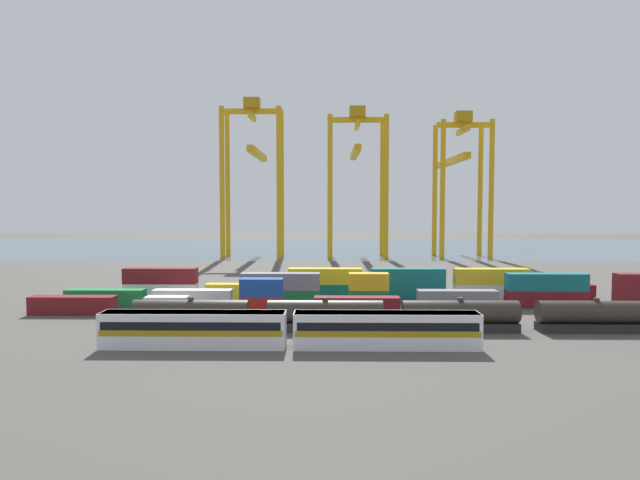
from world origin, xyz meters
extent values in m
plane|color=#4C4944|center=(0.00, 40.00, 0.00)|extent=(420.00, 420.00, 0.00)
cube|color=#475B6B|center=(0.00, 131.16, 0.00)|extent=(400.00, 110.00, 0.01)
cube|color=silver|center=(-16.39, -20.39, 1.95)|extent=(20.07, 3.10, 3.90)
cube|color=#9E8414|center=(-16.39, -20.39, 1.85)|extent=(19.67, 3.14, 0.64)
cube|color=black|center=(-16.39, -20.39, 2.63)|extent=(19.27, 3.13, 0.90)
cube|color=slate|center=(-16.39, -20.39, 3.72)|extent=(19.87, 2.85, 0.36)
cube|color=silver|center=(4.59, -20.39, 1.95)|extent=(20.07, 3.10, 3.90)
cube|color=#9E8414|center=(4.59, -20.39, 1.85)|extent=(19.67, 3.14, 0.64)
cube|color=black|center=(4.59, -20.39, 2.63)|extent=(19.27, 3.13, 0.90)
cube|color=slate|center=(4.59, -20.39, 3.72)|extent=(19.87, 2.85, 0.36)
cube|color=#232326|center=(-18.73, -12.18, 0.55)|extent=(14.20, 2.50, 1.10)
cylinder|color=#2D2823|center=(-18.73, -12.18, 2.46)|extent=(14.20, 2.71, 2.71)
cylinder|color=#2D2823|center=(-18.73, -12.18, 3.99)|extent=(0.70, 0.70, 0.36)
cube|color=#232326|center=(-2.09, -12.18, 0.55)|extent=(14.20, 2.50, 1.10)
cylinder|color=#2D2823|center=(-2.09, -12.18, 2.46)|extent=(14.20, 2.71, 2.71)
cylinder|color=#2D2823|center=(-2.09, -12.18, 3.99)|extent=(0.70, 0.70, 0.36)
cube|color=#232326|center=(14.54, -12.18, 0.55)|extent=(14.20, 2.50, 1.10)
cylinder|color=#2D2823|center=(14.54, -12.18, 2.46)|extent=(14.20, 2.71, 2.71)
cylinder|color=#2D2823|center=(14.54, -12.18, 3.99)|extent=(0.70, 0.70, 0.36)
cube|color=#232326|center=(31.17, -12.18, 0.55)|extent=(14.20, 2.50, 1.10)
cylinder|color=#2D2823|center=(31.17, -12.18, 2.46)|extent=(14.20, 2.71, 2.71)
cylinder|color=#2D2823|center=(31.17, -12.18, 3.99)|extent=(0.70, 0.70, 0.36)
cube|color=maroon|center=(-38.23, -2.12, 1.30)|extent=(12.10, 2.44, 2.60)
cube|color=silver|center=(-24.71, -2.12, 1.30)|extent=(6.04, 2.44, 2.60)
cube|color=#AD211C|center=(-11.18, -2.12, 1.30)|extent=(6.04, 2.44, 2.60)
cube|color=#1C4299|center=(-11.18, -2.12, 3.90)|extent=(6.04, 2.44, 2.60)
cube|color=maroon|center=(2.35, -2.12, 1.30)|extent=(12.10, 2.44, 2.60)
cube|color=#197538|center=(-36.24, 4.47, 1.30)|extent=(12.10, 2.44, 2.60)
cube|color=silver|center=(-22.65, 4.47, 1.30)|extent=(12.10, 2.44, 2.60)
cube|color=#197538|center=(-9.07, 4.47, 1.30)|extent=(12.10, 2.44, 2.60)
cube|color=slate|center=(-9.07, 4.47, 3.90)|extent=(12.10, 2.44, 2.60)
cube|color=#197538|center=(4.51, 4.47, 1.30)|extent=(6.04, 2.44, 2.60)
cube|color=gold|center=(4.51, 4.47, 3.90)|extent=(6.04, 2.44, 2.60)
cube|color=slate|center=(18.09, 4.47, 1.30)|extent=(12.10, 2.44, 2.60)
cube|color=maroon|center=(31.67, 4.47, 1.30)|extent=(12.10, 2.44, 2.60)
cube|color=#146066|center=(31.67, 4.47, 3.90)|extent=(12.10, 2.44, 2.60)
cube|color=maroon|center=(45.25, 4.47, 1.30)|extent=(6.04, 2.44, 2.60)
cube|color=maroon|center=(45.25, 4.47, 3.90)|extent=(6.04, 2.44, 2.60)
cube|color=silver|center=(-29.65, 11.05, 1.30)|extent=(12.10, 2.44, 2.60)
cube|color=maroon|center=(-29.65, 11.05, 3.90)|extent=(12.10, 2.44, 2.60)
cube|color=gold|center=(-15.93, 11.05, 1.30)|extent=(12.10, 2.44, 2.60)
cube|color=#146066|center=(-2.22, 11.05, 1.30)|extent=(12.10, 2.44, 2.60)
cube|color=gold|center=(-2.22, 11.05, 3.90)|extent=(12.10, 2.44, 2.60)
cube|color=#146066|center=(11.50, 11.05, 1.30)|extent=(12.10, 2.44, 2.60)
cube|color=#146066|center=(11.50, 11.05, 3.90)|extent=(12.10, 2.44, 2.60)
cube|color=silver|center=(25.22, 11.05, 1.30)|extent=(12.10, 2.44, 2.60)
cube|color=gold|center=(25.22, 11.05, 3.90)|extent=(12.10, 2.44, 2.60)
cube|color=maroon|center=(38.93, 11.05, 1.30)|extent=(6.04, 2.44, 2.60)
cylinder|color=gold|center=(-33.49, 84.90, 22.70)|extent=(1.50, 1.50, 45.41)
cylinder|color=gold|center=(-16.40, 84.90, 22.70)|extent=(1.50, 1.50, 45.41)
cylinder|color=gold|center=(-33.49, 93.94, 22.70)|extent=(1.50, 1.50, 45.41)
cylinder|color=gold|center=(-16.40, 93.94, 22.70)|extent=(1.50, 1.50, 45.41)
cube|color=gold|center=(-24.95, 89.42, 44.61)|extent=(18.69, 1.20, 1.60)
cube|color=gold|center=(-24.95, 89.42, 43.01)|extent=(1.20, 10.64, 1.60)
cube|color=gold|center=(-24.95, 102.31, 32.92)|extent=(2.00, 36.84, 2.00)
cube|color=#A77A10|center=(-24.95, 89.42, 47.01)|extent=(4.80, 4.00, 3.20)
cylinder|color=gold|center=(-1.14, 83.78, 21.39)|extent=(1.50, 1.50, 42.77)
cylinder|color=gold|center=(15.50, 83.78, 21.39)|extent=(1.50, 1.50, 42.77)
cylinder|color=gold|center=(-1.14, 95.07, 21.39)|extent=(1.50, 1.50, 42.77)
cylinder|color=gold|center=(15.50, 95.07, 21.39)|extent=(1.50, 1.50, 42.77)
cube|color=gold|center=(7.18, 89.42, 41.97)|extent=(18.24, 1.20, 1.60)
cube|color=gold|center=(7.18, 89.42, 40.37)|extent=(1.20, 12.89, 1.60)
cube|color=gold|center=(7.18, 101.24, 33.21)|extent=(2.00, 33.78, 2.00)
cube|color=#A77A10|center=(7.18, 89.42, 44.37)|extent=(4.80, 4.00, 3.20)
cylinder|color=gold|center=(32.14, 83.51, 20.59)|extent=(1.50, 1.50, 41.17)
cylinder|color=gold|center=(46.49, 83.51, 20.59)|extent=(1.50, 1.50, 41.17)
cylinder|color=gold|center=(32.14, 95.33, 20.59)|extent=(1.50, 1.50, 41.17)
cylinder|color=gold|center=(46.49, 95.33, 20.59)|extent=(1.50, 1.50, 41.17)
cube|color=gold|center=(39.31, 89.42, 40.37)|extent=(15.95, 1.20, 1.60)
cube|color=gold|center=(39.31, 89.42, 38.77)|extent=(1.20, 13.42, 1.60)
cube|color=gold|center=(39.31, 103.99, 30.68)|extent=(2.00, 41.63, 2.00)
cube|color=#A77A10|center=(39.31, 89.42, 42.77)|extent=(4.80, 4.00, 3.20)
camera|label=1|loc=(-1.76, -79.05, 15.20)|focal=30.72mm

